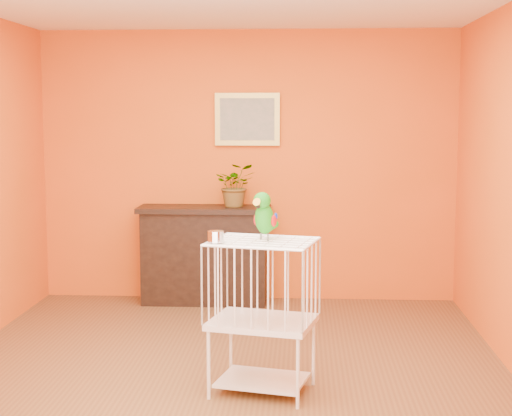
{
  "coord_description": "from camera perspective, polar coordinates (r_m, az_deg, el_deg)",
  "views": [
    {
      "loc": [
        0.53,
        -5.29,
        1.82
      ],
      "look_at": [
        0.23,
        -0.33,
        1.21
      ],
      "focal_mm": 55.0,
      "sensor_mm": 36.0,
      "label": 1
    }
  ],
  "objects": [
    {
      "name": "parrot",
      "position": [
        5.02,
        0.61,
        -0.54
      ],
      "size": [
        0.18,
        0.28,
        0.32
      ],
      "rotation": [
        0.0,
        0.0,
        -0.41
      ],
      "color": "#59544C",
      "rests_on": "birdcage"
    },
    {
      "name": "room_shell",
      "position": [
        5.32,
        -2.31,
        4.46
      ],
      "size": [
        4.5,
        4.5,
        4.5
      ],
      "color": "#E35815",
      "rests_on": "ground"
    },
    {
      "name": "feed_cup",
      "position": [
        4.93,
        -2.95,
        -2.09
      ],
      "size": [
        0.1,
        0.1,
        0.07
      ],
      "primitive_type": "cylinder",
      "color": "silver",
      "rests_on": "birdcage"
    },
    {
      "name": "potted_plant",
      "position": [
        7.37,
        -1.5,
        1.31
      ],
      "size": [
        0.41,
        0.44,
        0.32
      ],
      "primitive_type": "imported",
      "rotation": [
        0.0,
        0.0,
        0.09
      ],
      "color": "#26722D",
      "rests_on": "console_cabinet"
    },
    {
      "name": "ground",
      "position": [
        5.62,
        -2.23,
        -11.89
      ],
      "size": [
        4.5,
        4.5,
        0.0
      ],
      "primitive_type": "plane",
      "color": "brown",
      "rests_on": "ground"
    },
    {
      "name": "console_cabinet",
      "position": [
        7.5,
        -3.76,
        -3.41
      ],
      "size": [
        1.25,
        0.45,
        0.93
      ],
      "color": "black",
      "rests_on": "ground"
    },
    {
      "name": "birdcage",
      "position": [
        5.11,
        0.47,
        -7.74
      ],
      "size": [
        0.74,
        0.63,
        1.0
      ],
      "rotation": [
        0.0,
        0.0,
        -0.23
      ],
      "color": "white",
      "rests_on": "ground"
    },
    {
      "name": "framed_picture",
      "position": [
        7.53,
        -0.64,
        6.47
      ],
      "size": [
        0.62,
        0.04,
        0.5
      ],
      "color": "gold",
      "rests_on": "room_shell"
    }
  ]
}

